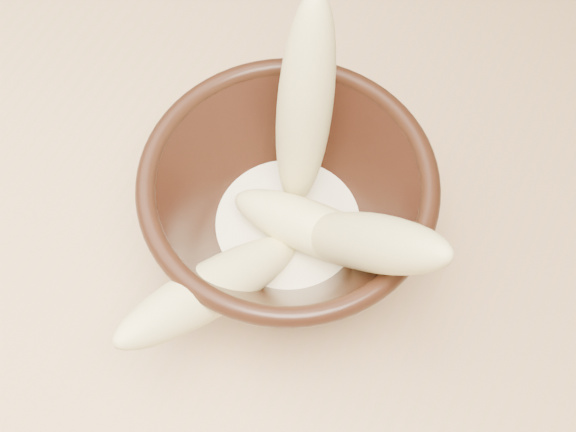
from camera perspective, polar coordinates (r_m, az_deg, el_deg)
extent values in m
cylinder|color=#AD8056|center=(1.11, -9.15, 7.17)|extent=(0.05, 0.05, 0.71)
cylinder|color=black|center=(0.56, 0.00, -2.03)|extent=(0.08, 0.08, 0.01)
cylinder|color=black|center=(0.54, 0.00, -1.19)|extent=(0.08, 0.08, 0.01)
torus|color=black|center=(0.48, 0.00, 2.40)|extent=(0.18, 0.18, 0.01)
cylinder|color=beige|center=(0.54, 0.00, -0.78)|extent=(0.10, 0.10, 0.01)
ellipsoid|color=#E3D986|center=(0.49, 1.20, 7.70)|extent=(0.05, 0.08, 0.16)
ellipsoid|color=#E3D986|center=(0.46, 5.61, -1.83)|extent=(0.13, 0.08, 0.14)
ellipsoid|color=#E3D986|center=(0.51, 2.03, -0.97)|extent=(0.12, 0.03, 0.04)
ellipsoid|color=#E3D986|center=(0.48, -5.33, -5.12)|extent=(0.08, 0.15, 0.10)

